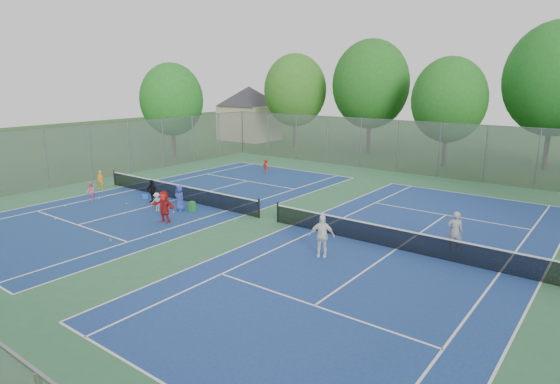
# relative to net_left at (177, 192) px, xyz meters

# --- Properties ---
(ground) EXTENTS (120.00, 120.00, 0.00)m
(ground) POSITION_rel_net_left_xyz_m (7.00, 0.00, -0.46)
(ground) COLOR #224D18
(ground) RESTS_ON ground
(court_pad) EXTENTS (32.00, 32.00, 0.01)m
(court_pad) POSITION_rel_net_left_xyz_m (7.00, 0.00, -0.45)
(court_pad) COLOR #306640
(court_pad) RESTS_ON ground
(court_left) EXTENTS (10.97, 23.77, 0.01)m
(court_left) POSITION_rel_net_left_xyz_m (0.00, 0.00, -0.44)
(court_left) COLOR navy
(court_left) RESTS_ON court_pad
(court_right) EXTENTS (10.97, 23.77, 0.01)m
(court_right) POSITION_rel_net_left_xyz_m (14.00, 0.00, -0.44)
(court_right) COLOR navy
(court_right) RESTS_ON court_pad
(net_left) EXTENTS (12.87, 0.10, 0.91)m
(net_left) POSITION_rel_net_left_xyz_m (0.00, 0.00, 0.00)
(net_left) COLOR black
(net_left) RESTS_ON ground
(net_right) EXTENTS (12.87, 0.10, 0.91)m
(net_right) POSITION_rel_net_left_xyz_m (14.00, 0.00, 0.00)
(net_right) COLOR black
(net_right) RESTS_ON ground
(fence_north) EXTENTS (32.00, 0.10, 4.00)m
(fence_north) POSITION_rel_net_left_xyz_m (7.00, 16.00, 1.54)
(fence_north) COLOR gray
(fence_north) RESTS_ON ground
(fence_west) EXTENTS (0.10, 32.00, 4.00)m
(fence_west) POSITION_rel_net_left_xyz_m (-9.00, 0.00, 1.54)
(fence_west) COLOR gray
(fence_west) RESTS_ON ground
(house) EXTENTS (11.03, 11.03, 7.30)m
(house) POSITION_rel_net_left_xyz_m (-15.00, 24.00, 3.76)
(house) COLOR #B7A88C
(house) RESTS_ON ground
(tree_nw) EXTENTS (6.40, 6.40, 9.58)m
(tree_nw) POSITION_rel_net_left_xyz_m (-7.00, 22.00, 5.44)
(tree_nw) COLOR #443326
(tree_nw) RESTS_ON ground
(tree_nl) EXTENTS (7.20, 7.20, 10.69)m
(tree_nl) POSITION_rel_net_left_xyz_m (1.00, 23.00, 6.09)
(tree_nl) COLOR #443326
(tree_nl) RESTS_ON ground
(tree_nc) EXTENTS (6.00, 6.00, 8.85)m
(tree_nc) POSITION_rel_net_left_xyz_m (9.00, 21.00, 4.94)
(tree_nc) COLOR #443326
(tree_nc) RESTS_ON ground
(tree_nr) EXTENTS (7.60, 7.60, 11.42)m
(tree_nr) POSITION_rel_net_left_xyz_m (16.00, 24.00, 6.59)
(tree_nr) COLOR #443326
(tree_nr) RESTS_ON ground
(tree_side_w) EXTENTS (5.60, 5.60, 8.47)m
(tree_side_w) POSITION_rel_net_left_xyz_m (-12.00, 10.00, 4.79)
(tree_side_w) COLOR #443326
(tree_side_w) RESTS_ON ground
(ball_crate) EXTENTS (0.38, 0.38, 0.26)m
(ball_crate) POSITION_rel_net_left_xyz_m (-1.68, -1.13, -0.32)
(ball_crate) COLOR blue
(ball_crate) RESTS_ON ground
(ball_hopper) EXTENTS (0.29, 0.29, 0.57)m
(ball_hopper) POSITION_rel_net_left_xyz_m (2.70, -1.30, -0.17)
(ball_hopper) COLOR #268D32
(ball_hopper) RESTS_ON ground
(student_a) EXTENTS (0.51, 0.39, 1.26)m
(student_a) POSITION_rel_net_left_xyz_m (-6.06, -1.26, 0.18)
(student_a) COLOR orange
(student_a) RESTS_ON ground
(student_b) EXTENTS (0.65, 0.57, 1.12)m
(student_b) POSITION_rel_net_left_xyz_m (-3.94, -3.27, 0.10)
(student_b) COLOR pink
(student_b) RESTS_ON ground
(student_c) EXTENTS (0.78, 0.67, 1.05)m
(student_c) POSITION_rel_net_left_xyz_m (1.10, -2.37, 0.07)
(student_c) COLOR beige
(student_c) RESTS_ON ground
(student_d) EXTENTS (0.83, 0.40, 1.37)m
(student_d) POSITION_rel_net_left_xyz_m (-0.61, -1.34, 0.23)
(student_d) COLOR black
(student_d) RESTS_ON ground
(student_e) EXTENTS (0.75, 0.54, 1.44)m
(student_e) POSITION_rel_net_left_xyz_m (2.00, -1.53, 0.26)
(student_e) COLOR #283993
(student_e) RESTS_ON ground
(student_f) EXTENTS (1.59, 0.68, 1.66)m
(student_f) POSITION_rel_net_left_xyz_m (3.09, -3.48, 0.37)
(student_f) COLOR #B4191A
(student_f) RESTS_ON ground
(child_far_baseline) EXTENTS (0.81, 0.62, 1.10)m
(child_far_baseline) POSITION_rel_net_left_xyz_m (-0.85, 9.56, 0.09)
(child_far_baseline) COLOR #AA1E18
(child_far_baseline) RESTS_ON ground
(instructor) EXTENTS (0.74, 0.63, 1.74)m
(instructor) POSITION_rel_net_left_xyz_m (15.97, 1.29, 0.41)
(instructor) COLOR #969698
(instructor) RESTS_ON ground
(teen_court_b) EXTENTS (1.13, 0.85, 1.78)m
(teen_court_b) POSITION_rel_net_left_xyz_m (11.87, -2.61, 0.43)
(teen_court_b) COLOR white
(teen_court_b) RESTS_ON ground
(tennis_ball_0) EXTENTS (0.07, 0.07, 0.07)m
(tennis_ball_0) POSITION_rel_net_left_xyz_m (-1.78, -6.58, -0.42)
(tennis_ball_0) COLOR yellow
(tennis_ball_0) RESTS_ON ground
(tennis_ball_1) EXTENTS (0.07, 0.07, 0.07)m
(tennis_ball_1) POSITION_rel_net_left_xyz_m (4.11, -2.05, -0.42)
(tennis_ball_1) COLOR #CFD130
(tennis_ball_1) RESTS_ON ground
(tennis_ball_2) EXTENTS (0.07, 0.07, 0.07)m
(tennis_ball_2) POSITION_rel_net_left_xyz_m (4.32, -4.74, -0.42)
(tennis_ball_2) COLOR #C4D732
(tennis_ball_2) RESTS_ON ground
(tennis_ball_3) EXTENTS (0.07, 0.07, 0.07)m
(tennis_ball_3) POSITION_rel_net_left_xyz_m (-3.82, -4.96, -0.42)
(tennis_ball_3) COLOR yellow
(tennis_ball_3) RESTS_ON ground
(tennis_ball_4) EXTENTS (0.07, 0.07, 0.07)m
(tennis_ball_4) POSITION_rel_net_left_xyz_m (2.07, -2.05, -0.42)
(tennis_ball_4) COLOR yellow
(tennis_ball_4) RESTS_ON ground
(tennis_ball_5) EXTENTS (0.07, 0.07, 0.07)m
(tennis_ball_5) POSITION_rel_net_left_xyz_m (-1.49, -2.52, -0.42)
(tennis_ball_5) COLOR #D7EA36
(tennis_ball_5) RESTS_ON ground
(tennis_ball_6) EXTENTS (0.07, 0.07, 0.07)m
(tennis_ball_6) POSITION_rel_net_left_xyz_m (-2.87, -6.52, -0.42)
(tennis_ball_6) COLOR #A6C42D
(tennis_ball_6) RESTS_ON ground
(tennis_ball_7) EXTENTS (0.07, 0.07, 0.07)m
(tennis_ball_7) POSITION_rel_net_left_xyz_m (-3.71, -2.87, -0.42)
(tennis_ball_7) COLOR #B6DB33
(tennis_ball_7) RESTS_ON ground
(tennis_ball_8) EXTENTS (0.07, 0.07, 0.07)m
(tennis_ball_8) POSITION_rel_net_left_xyz_m (-0.41, -1.60, -0.42)
(tennis_ball_8) COLOR #C9E735
(tennis_ball_8) RESTS_ON ground
(tennis_ball_9) EXTENTS (0.07, 0.07, 0.07)m
(tennis_ball_9) POSITION_rel_net_left_xyz_m (3.35, -6.76, -0.42)
(tennis_ball_9) COLOR #B8DC33
(tennis_ball_9) RESTS_ON ground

